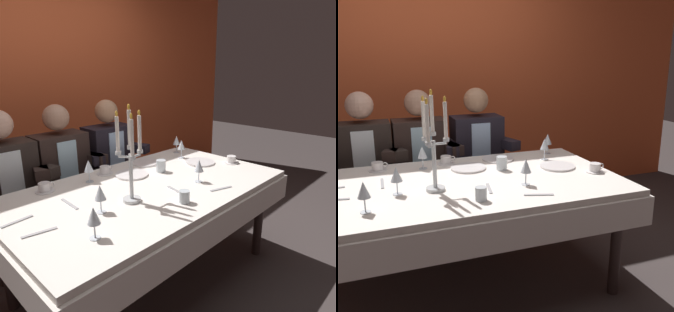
% 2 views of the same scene
% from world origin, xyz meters
% --- Properties ---
extents(ground_plane, '(12.00, 12.00, 0.00)m').
position_xyz_m(ground_plane, '(0.00, 0.00, 0.00)').
color(ground_plane, '#3E3534').
extents(back_wall, '(6.00, 0.12, 2.70)m').
position_xyz_m(back_wall, '(0.00, 1.66, 1.35)').
color(back_wall, '#E25A2F').
rests_on(back_wall, ground_plane).
extents(dining_table, '(1.94, 1.14, 0.74)m').
position_xyz_m(dining_table, '(0.00, 0.00, 0.62)').
color(dining_table, white).
rests_on(dining_table, ground_plane).
extents(candelabra, '(0.15, 0.17, 0.59)m').
position_xyz_m(candelabra, '(-0.24, -0.12, 1.00)').
color(candelabra, silver).
rests_on(candelabra, dining_table).
extents(dinner_plate_0, '(0.25, 0.25, 0.01)m').
position_xyz_m(dinner_plate_0, '(0.65, 0.06, 0.75)').
color(dinner_plate_0, white).
rests_on(dinner_plate_0, dining_table).
extents(dinner_plate_1, '(0.24, 0.24, 0.01)m').
position_xyz_m(dinner_plate_1, '(0.33, 0.39, 0.75)').
color(dinner_plate_1, white).
rests_on(dinner_plate_1, dining_table).
extents(dinner_plate_2, '(0.25, 0.25, 0.01)m').
position_xyz_m(dinner_plate_2, '(0.05, 0.24, 0.75)').
color(dinner_plate_2, white).
rests_on(dinner_plate_2, dining_table).
extents(wine_glass_0, '(0.07, 0.07, 0.16)m').
position_xyz_m(wine_glass_0, '(0.66, 0.27, 0.86)').
color(wine_glass_0, silver).
rests_on(wine_glass_0, dining_table).
extents(wine_glass_1, '(0.07, 0.07, 0.16)m').
position_xyz_m(wine_glass_1, '(0.76, 0.42, 0.85)').
color(wine_glass_1, silver).
rests_on(wine_glass_1, dining_table).
extents(wine_glass_2, '(0.07, 0.07, 0.16)m').
position_xyz_m(wine_glass_2, '(0.30, -0.21, 0.85)').
color(wine_glass_2, silver).
rests_on(wine_glass_2, dining_table).
extents(wine_glass_3, '(0.07, 0.07, 0.16)m').
position_xyz_m(wine_glass_3, '(-0.63, -0.31, 0.85)').
color(wine_glass_3, silver).
rests_on(wine_glass_3, dining_table).
extents(wine_glass_4, '(0.07, 0.07, 0.16)m').
position_xyz_m(wine_glass_4, '(-0.24, 0.35, 0.85)').
color(wine_glass_4, silver).
rests_on(wine_glass_4, dining_table).
extents(wine_glass_5, '(0.07, 0.07, 0.16)m').
position_xyz_m(wine_glass_5, '(-0.46, -0.11, 0.85)').
color(wine_glass_5, silver).
rests_on(wine_glass_5, dining_table).
extents(water_tumbler_0, '(0.07, 0.07, 0.09)m').
position_xyz_m(water_tumbler_0, '(0.27, 0.14, 0.79)').
color(water_tumbler_0, silver).
rests_on(water_tumbler_0, dining_table).
extents(water_tumbler_1, '(0.07, 0.07, 0.08)m').
position_xyz_m(water_tumbler_1, '(-0.04, -0.36, 0.78)').
color(water_tumbler_1, silver).
rests_on(water_tumbler_1, dining_table).
extents(coffee_cup_0, '(0.13, 0.12, 0.06)m').
position_xyz_m(coffee_cup_0, '(0.84, -0.13, 0.77)').
color(coffee_cup_0, white).
rests_on(coffee_cup_0, dining_table).
extents(coffee_cup_1, '(0.13, 0.12, 0.06)m').
position_xyz_m(coffee_cup_1, '(-0.06, 0.41, 0.77)').
color(coffee_cup_1, white).
rests_on(coffee_cup_1, dining_table).
extents(coffee_cup_2, '(0.13, 0.12, 0.06)m').
position_xyz_m(coffee_cup_2, '(-0.54, 0.41, 0.77)').
color(coffee_cup_2, white).
rests_on(coffee_cup_2, dining_table).
extents(spoon_0, '(0.05, 0.17, 0.01)m').
position_xyz_m(spoon_0, '(0.06, -0.20, 0.74)').
color(spoon_0, '#B7B7BC').
rests_on(spoon_0, dining_table).
extents(fork_1, '(0.17, 0.03, 0.01)m').
position_xyz_m(fork_1, '(-0.83, 0.12, 0.74)').
color(fork_1, '#B7B7BC').
rests_on(fork_1, dining_table).
extents(spoon_2, '(0.17, 0.05, 0.01)m').
position_xyz_m(spoon_2, '(-0.80, -0.08, 0.74)').
color(spoon_2, '#B7B7BC').
rests_on(spoon_2, dining_table).
extents(knife_3, '(0.02, 0.19, 0.01)m').
position_xyz_m(knife_3, '(-0.53, 0.12, 0.74)').
color(knife_3, '#B7B7BC').
rests_on(knife_3, dining_table).
extents(fork_4, '(0.17, 0.07, 0.01)m').
position_xyz_m(fork_4, '(0.29, -0.40, 0.74)').
color(fork_4, '#B7B7BC').
rests_on(fork_4, dining_table).
extents(seated_diner_0, '(0.63, 0.48, 1.24)m').
position_xyz_m(seated_diner_0, '(-0.62, 0.89, 0.74)').
color(seated_diner_0, '#322523').
rests_on(seated_diner_0, ground_plane).
extents(seated_diner_1, '(0.63, 0.48, 1.24)m').
position_xyz_m(seated_diner_1, '(-0.18, 0.89, 0.74)').
color(seated_diner_1, '#322523').
rests_on(seated_diner_1, ground_plane).
extents(seated_diner_2, '(0.63, 0.48, 1.24)m').
position_xyz_m(seated_diner_2, '(0.30, 0.89, 0.74)').
color(seated_diner_2, '#322523').
rests_on(seated_diner_2, ground_plane).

